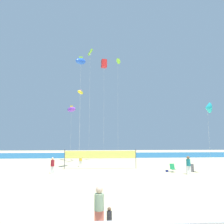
{
  "coord_description": "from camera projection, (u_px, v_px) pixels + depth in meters",
  "views": [
    {
      "loc": [
        -2.86,
        -18.86,
        3.43
      ],
      "look_at": [
        -0.5,
        11.71,
        7.49
      ],
      "focal_mm": 34.73,
      "sensor_mm": 36.0,
      "label": 1
    }
  ],
  "objects": [
    {
      "name": "kite_lime_tube",
      "position": [
        90.0,
        53.0,
        37.24
      ],
      "size": [
        0.91,
        2.23,
        18.71
      ],
      "color": "silver",
      "rests_on": "ground"
    },
    {
      "name": "folding_beach_chair",
      "position": [
        173.0,
        168.0,
        23.92
      ],
      "size": [
        0.52,
        0.65,
        0.89
      ],
      "rotation": [
        0.0,
        0.0,
        0.69
      ],
      "color": "#1E8C4C",
      "rests_on": "ground"
    },
    {
      "name": "kite_red_box",
      "position": [
        104.0,
        64.0,
        39.15
      ],
      "size": [
        1.07,
        1.07,
        17.99
      ],
      "color": "silver",
      "rests_on": "ground"
    },
    {
      "name": "toddler_figure",
      "position": [
        109.0,
        218.0,
        8.31
      ],
      "size": [
        0.2,
        0.2,
        0.88
      ],
      "rotation": [
        0.0,
        0.0,
        0.42
      ],
      "color": "#7A3872",
      "rests_on": "ground"
    },
    {
      "name": "beachgoer_maroon_shirt",
      "position": [
        53.0,
        165.0,
        22.79
      ],
      "size": [
        0.38,
        0.38,
        1.67
      ],
      "rotation": [
        0.0,
        0.0,
        5.57
      ],
      "color": "white",
      "rests_on": "ground"
    },
    {
      "name": "beachgoer_mustard_shirt",
      "position": [
        81.0,
        160.0,
        28.7
      ],
      "size": [
        0.39,
        0.39,
        1.72
      ],
      "rotation": [
        0.0,
        0.0,
        2.61
      ],
      "color": "white",
      "rests_on": "ground"
    },
    {
      "name": "kite_cyan_delta",
      "position": [
        207.0,
        108.0,
        23.42
      ],
      "size": [
        0.53,
        1.15,
        7.52
      ],
      "color": "silver",
      "rests_on": "ground"
    },
    {
      "name": "trash_barrel",
      "position": [
        191.0,
        168.0,
        24.13
      ],
      "size": [
        0.65,
        0.65,
        0.85
      ],
      "primitive_type": "cylinder",
      "color": "#595960",
      "rests_on": "ground"
    },
    {
      "name": "kite_blue_inflatable",
      "position": [
        81.0,
        61.0,
        28.41
      ],
      "size": [
        1.78,
        2.56,
        14.49
      ],
      "color": "silver",
      "rests_on": "ground"
    },
    {
      "name": "beach_handbag",
      "position": [
        167.0,
        171.0,
        23.82
      ],
      "size": [
        0.29,
        0.15,
        0.23
      ],
      "primitive_type": "cube",
      "color": "navy",
      "rests_on": "ground"
    },
    {
      "name": "volleyball_net",
      "position": [
        101.0,
        155.0,
        26.66
      ],
      "size": [
        8.84,
        0.23,
        2.4
      ],
      "color": "#4C4C51",
      "rests_on": "ground"
    },
    {
      "name": "ground_plane",
      "position": [
        128.0,
        181.0,
        18.41
      ],
      "size": [
        120.0,
        120.0,
        0.0
      ],
      "primitive_type": "plane",
      "color": "beige"
    },
    {
      "name": "mother_figure",
      "position": [
        99.0,
        207.0,
        8.39
      ],
      "size": [
        0.38,
        0.38,
        1.66
      ],
      "rotation": [
        0.0,
        0.0,
        -0.02
      ],
      "color": "#EA7260",
      "rests_on": "ground"
    },
    {
      "name": "ocean_band",
      "position": [
        107.0,
        155.0,
        52.69
      ],
      "size": [
        120.0,
        20.0,
        0.01
      ],
      "primitive_type": "cube",
      "color": "#1E6B99",
      "rests_on": "ground"
    },
    {
      "name": "kite_violet_inflatable",
      "position": [
        71.0,
        109.0,
        38.29
      ],
      "size": [
        2.14,
        2.55,
        9.6
      ],
      "color": "silver",
      "rests_on": "ground"
    },
    {
      "name": "beachgoer_teal_shirt",
      "position": [
        188.0,
        165.0,
        22.31
      ],
      "size": [
        0.42,
        0.42,
        1.85
      ],
      "rotation": [
        0.0,
        0.0,
        3.0
      ],
      "color": "white",
      "rests_on": "ground"
    },
    {
      "name": "kite_yellow_inflatable",
      "position": [
        80.0,
        92.0,
        34.78
      ],
      "size": [
        1.14,
        1.57,
        11.55
      ],
      "color": "silver",
      "rests_on": "ground"
    },
    {
      "name": "kite_lime_delta",
      "position": [
        118.0,
        62.0,
        40.48
      ],
      "size": [
        1.06,
        1.0,
        18.71
      ],
      "color": "silver",
      "rests_on": "ground"
    }
  ]
}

